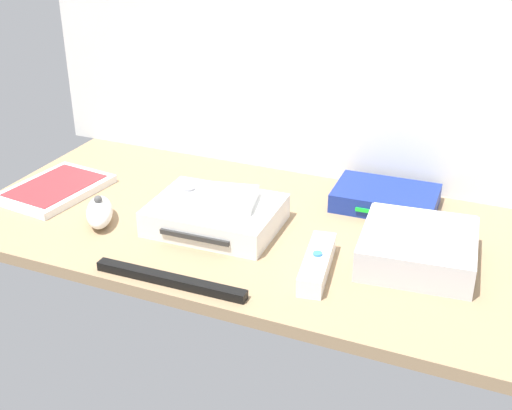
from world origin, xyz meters
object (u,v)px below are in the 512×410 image
(network_router, at_px, (386,198))
(game_case, at_px, (56,189))
(remote_classic_pad, at_px, (212,197))
(sensor_bar, at_px, (170,280))
(remote_nunchuk, at_px, (99,212))
(game_console, at_px, (216,215))
(remote_wand, at_px, (317,264))
(mini_computer, at_px, (418,248))

(network_router, bearing_deg, game_case, -164.53)
(remote_classic_pad, relative_size, sensor_bar, 0.66)
(game_case, height_order, remote_nunchuk, remote_nunchuk)
(remote_nunchuk, distance_m, sensor_bar, 0.24)
(game_console, xyz_separation_m, network_router, (0.24, 0.19, -0.00))
(network_router, distance_m, remote_wand, 0.26)
(remote_nunchuk, distance_m, remote_classic_pad, 0.20)
(network_router, xyz_separation_m, remote_classic_pad, (-0.25, -0.19, 0.04))
(mini_computer, xyz_separation_m, network_router, (-0.09, 0.17, -0.01))
(remote_classic_pad, xyz_separation_m, sensor_bar, (0.02, -0.19, -0.05))
(mini_computer, relative_size, sensor_bar, 0.78)
(mini_computer, relative_size, remote_nunchuk, 1.72)
(game_console, relative_size, remote_classic_pad, 1.37)
(network_router, distance_m, sensor_bar, 0.44)
(network_router, bearing_deg, mini_computer, -64.22)
(mini_computer, relative_size, network_router, 1.01)
(network_router, height_order, sensor_bar, network_router)
(game_case, bearing_deg, mini_computer, 7.80)
(network_router, distance_m, remote_classic_pad, 0.31)
(remote_wand, distance_m, remote_nunchuk, 0.39)
(mini_computer, xyz_separation_m, remote_classic_pad, (-0.34, -0.02, 0.03))
(sensor_bar, bearing_deg, remote_wand, 30.59)
(game_case, xyz_separation_m, sensor_bar, (0.35, -0.19, -0.00))
(game_console, relative_size, mini_computer, 1.16)
(game_console, relative_size, game_case, 1.06)
(remote_wand, height_order, remote_classic_pad, remote_classic_pad)
(mini_computer, bearing_deg, network_router, 117.98)
(game_case, xyz_separation_m, remote_wand, (0.54, -0.07, 0.01))
(game_case, distance_m, network_router, 0.61)
(game_console, xyz_separation_m, remote_wand, (0.20, -0.07, -0.01))
(mini_computer, height_order, remote_wand, mini_computer)
(remote_nunchuk, bearing_deg, remote_classic_pad, -12.23)
(remote_wand, bearing_deg, mini_computer, 24.27)
(remote_nunchuk, height_order, remote_classic_pad, remote_classic_pad)
(remote_classic_pad, bearing_deg, remote_wand, -31.39)
(remote_nunchuk, bearing_deg, sensor_bar, -62.69)
(game_case, height_order, sensor_bar, game_case)
(game_case, bearing_deg, remote_nunchuk, -18.18)
(game_console, height_order, mini_computer, mini_computer)
(network_router, relative_size, remote_nunchuk, 1.71)
(game_console, distance_m, remote_classic_pad, 0.03)
(remote_wand, bearing_deg, remote_nunchuk, 169.95)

